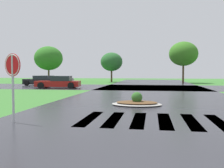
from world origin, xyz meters
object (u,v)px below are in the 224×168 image
Objects in this scene: car_white_sedan at (59,82)px; median_island at (137,102)px; drainage_pipe_stack at (63,82)px; stop_sign at (13,72)px; car_silver_hatch at (42,81)px.

median_island is at bearing 120.38° from car_white_sedan.
car_white_sedan is 3.03m from drainage_pipe_stack.
stop_sign is 6.50m from median_island.
car_silver_hatch is at bearing -53.54° from car_white_sedan.
car_white_sedan is (-5.04, 16.99, -1.13)m from stop_sign.
car_silver_hatch is at bearing 134.04° from stop_sign.
stop_sign is at bearing 119.12° from car_silver_hatch.
median_island is at bearing 134.52° from car_silver_hatch.
median_island is 14.91m from car_white_sedan.
median_island is 0.54× the size of car_white_sedan.
stop_sign is 0.54× the size of car_silver_hatch.
stop_sign is 17.76m from car_white_sedan.
stop_sign reaches higher than car_silver_hatch.
median_island is 0.59× the size of car_silver_hatch.
car_white_sedan is at bearing 127.73° from stop_sign.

